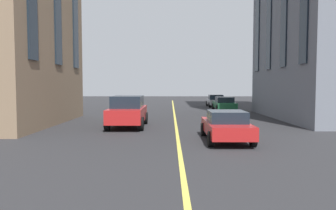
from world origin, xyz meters
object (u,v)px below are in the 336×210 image
(car_red_near, at_px, (128,111))
(car_red_trailing, at_px, (226,125))
(car_green_parked_b, at_px, (224,104))
(car_silver_parked_a, at_px, (216,101))

(car_red_near, bearing_deg, car_red_trailing, -133.45)
(car_green_parked_b, xyz_separation_m, car_red_trailing, (-17.05, 2.74, 0.00))
(car_red_trailing, bearing_deg, car_silver_parked_a, -6.77)
(car_red_near, height_order, car_silver_parked_a, car_red_near)
(car_silver_parked_a, xyz_separation_m, car_red_trailing, (-23.09, 2.74, 0.00))
(car_silver_parked_a, relative_size, car_red_trailing, 0.89)
(car_green_parked_b, xyz_separation_m, car_silver_parked_a, (6.03, 0.00, -0.00))
(car_red_near, bearing_deg, car_green_parked_b, -32.43)
(car_green_parked_b, bearing_deg, car_red_near, 147.57)
(car_green_parked_b, relative_size, car_red_trailing, 1.00)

